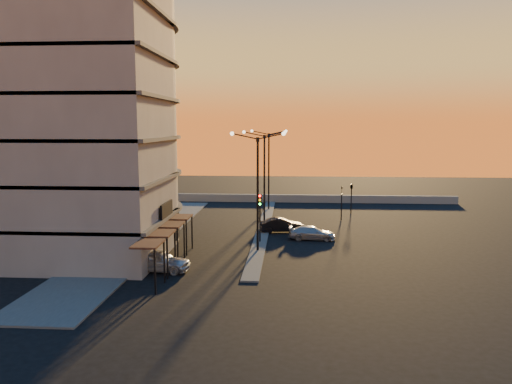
% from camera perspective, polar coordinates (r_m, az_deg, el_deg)
% --- Properties ---
extents(ground, '(120.00, 120.00, 0.00)m').
position_cam_1_polar(ground, '(40.07, 0.19, -6.81)').
color(ground, black).
rests_on(ground, ground).
extents(sidewalk_west, '(5.00, 40.00, 0.12)m').
position_cam_1_polar(sidewalk_west, '(45.76, -12.76, -5.10)').
color(sidewalk_west, '#454542').
rests_on(sidewalk_west, ground).
extents(median, '(1.20, 36.00, 0.12)m').
position_cam_1_polar(median, '(49.79, 0.95, -3.88)').
color(median, '#454542').
rests_on(median, ground).
extents(parapet, '(44.00, 0.50, 1.00)m').
position_cam_1_polar(parapet, '(65.42, 3.43, -0.74)').
color(parapet, slate).
rests_on(parapet, ground).
extents(building, '(14.35, 17.08, 25.00)m').
position_cam_1_polar(building, '(42.18, -19.44, 9.81)').
color(building, slate).
rests_on(building, ground).
extents(streetlamp_near, '(4.32, 0.32, 9.51)m').
position_cam_1_polar(streetlamp_near, '(39.06, 0.19, 1.16)').
color(streetlamp_near, black).
rests_on(streetlamp_near, ground).
extents(streetlamp_mid, '(4.32, 0.32, 9.51)m').
position_cam_1_polar(streetlamp_mid, '(48.99, 0.96, 2.47)').
color(streetlamp_mid, black).
rests_on(streetlamp_mid, ground).
extents(streetlamp_far, '(4.32, 0.32, 9.51)m').
position_cam_1_polar(streetlamp_far, '(58.94, 1.47, 3.34)').
color(streetlamp_far, black).
rests_on(streetlamp_far, ground).
extents(traffic_light_main, '(0.28, 0.44, 4.25)m').
position_cam_1_polar(traffic_light_main, '(42.27, 0.45, -2.05)').
color(traffic_light_main, black).
rests_on(traffic_light_main, ground).
extents(signal_east_a, '(0.13, 0.16, 3.60)m').
position_cam_1_polar(signal_east_a, '(53.61, 9.75, -1.14)').
color(signal_east_a, black).
rests_on(signal_east_a, ground).
extents(signal_east_b, '(0.42, 1.99, 3.60)m').
position_cam_1_polar(signal_east_b, '(57.56, 10.86, 0.61)').
color(signal_east_b, black).
rests_on(signal_east_b, ground).
extents(car_hatchback, '(4.61, 2.28, 1.51)m').
position_cam_1_polar(car_hatchback, '(35.27, -11.15, -7.69)').
color(car_hatchback, '#B5B7BE').
rests_on(car_hatchback, ground).
extents(car_sedan, '(4.25, 1.94, 1.35)m').
position_cam_1_polar(car_sedan, '(47.05, 2.95, -3.80)').
color(car_sedan, black).
rests_on(car_sedan, ground).
extents(car_wagon, '(4.16, 1.86, 1.19)m').
position_cam_1_polar(car_wagon, '(44.30, 6.42, -4.67)').
color(car_wagon, '#A6AAAE').
rests_on(car_wagon, ground).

